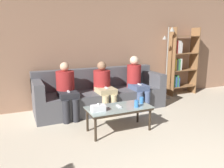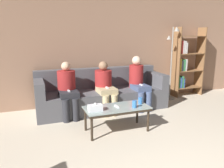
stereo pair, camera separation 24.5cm
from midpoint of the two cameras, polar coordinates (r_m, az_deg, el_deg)
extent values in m
cube|color=#9E755B|center=(5.13, -6.69, 9.22)|extent=(12.00, 0.06, 2.60)
cube|color=#515156|center=(4.78, -4.30, -4.15)|extent=(2.79, 0.88, 0.44)
cube|color=#515156|center=(4.99, -5.71, 1.70)|extent=(2.79, 0.20, 0.44)
cube|color=#515156|center=(4.43, -20.44, -1.25)|extent=(0.18, 0.88, 0.31)
cube|color=#515156|center=(5.26, 9.12, 1.43)|extent=(0.18, 0.88, 0.31)
cube|color=#8C9E99|center=(3.65, -0.13, -6.13)|extent=(1.08, 0.50, 0.02)
cube|color=#2D2319|center=(3.66, -0.13, -6.56)|extent=(1.06, 0.49, 0.04)
cylinder|color=#2D2319|center=(3.40, -6.44, -11.87)|extent=(0.04, 0.04, 0.37)
cylinder|color=#2D2319|center=(3.78, 8.00, -9.34)|extent=(0.04, 0.04, 0.37)
cylinder|color=#2D2319|center=(3.76, -8.33, -9.51)|extent=(0.04, 0.04, 0.37)
cylinder|color=#2D2319|center=(4.10, 5.02, -7.49)|extent=(0.04, 0.04, 0.37)
cylinder|color=#3372BF|center=(3.63, 4.50, -5.15)|extent=(0.07, 0.07, 0.12)
cylinder|color=#3372BF|center=(3.84, 5.91, -4.22)|extent=(0.07, 0.07, 0.11)
cube|color=white|center=(3.45, -5.67, -6.30)|extent=(0.22, 0.12, 0.10)
sphere|color=white|center=(3.43, -5.70, -5.32)|extent=(0.04, 0.04, 0.04)
cube|color=white|center=(3.64, -0.13, -5.84)|extent=(0.04, 0.15, 0.02)
cube|color=brown|center=(5.96, 14.03, 5.52)|extent=(0.02, 0.32, 1.80)
cube|color=brown|center=(6.46, 19.52, 5.69)|extent=(0.02, 0.32, 1.80)
cube|color=brown|center=(6.31, 16.50, -0.48)|extent=(0.78, 0.32, 0.02)
cube|color=#38844C|center=(6.08, 14.34, 0.75)|extent=(0.03, 0.24, 0.31)
cube|color=#33569E|center=(6.12, 14.70, 0.65)|extent=(0.06, 0.24, 0.28)
cube|color=#38844C|center=(6.15, 15.13, 0.85)|extent=(0.04, 0.24, 0.31)
cube|color=#33569E|center=(6.18, 15.41, 0.59)|extent=(0.03, 0.24, 0.25)
cube|color=brown|center=(6.23, 16.76, 3.56)|extent=(0.78, 0.32, 0.02)
cube|color=gold|center=(6.01, 14.58, 5.02)|extent=(0.03, 0.24, 0.32)
cube|color=#232328|center=(6.05, 14.95, 4.81)|extent=(0.06, 0.24, 0.27)
cube|color=#38844C|center=(6.08, 15.43, 4.94)|extent=(0.06, 0.24, 0.30)
cube|color=silver|center=(6.12, 15.87, 5.02)|extent=(0.04, 0.24, 0.31)
cube|color=brown|center=(6.18, 17.02, 7.68)|extent=(0.78, 0.32, 0.02)
cube|color=red|center=(5.98, 14.86, 9.34)|extent=(0.04, 0.24, 0.33)
cube|color=silver|center=(6.00, 15.19, 9.34)|extent=(0.03, 0.24, 0.33)
cube|color=silver|center=(6.04, 15.59, 9.29)|extent=(0.05, 0.24, 0.32)
cube|color=silver|center=(6.07, 15.96, 9.08)|extent=(0.03, 0.24, 0.28)
cube|color=brown|center=(6.17, 17.29, 11.85)|extent=(0.78, 0.32, 0.02)
cylinder|color=gray|center=(5.86, 12.54, -3.39)|extent=(0.26, 0.26, 0.02)
cylinder|color=gray|center=(5.69, 12.96, 5.23)|extent=(0.03, 0.03, 1.80)
cone|color=gray|center=(5.71, 14.21, 13.74)|extent=(0.14, 0.14, 0.12)
cone|color=gray|center=(5.63, 12.37, 11.81)|extent=(0.12, 0.12, 0.10)
cylinder|color=#28282D|center=(4.14, -13.51, -7.09)|extent=(0.13, 0.13, 0.44)
cylinder|color=#28282D|center=(4.18, -11.07, -6.82)|extent=(0.13, 0.13, 0.44)
cube|color=#28282D|center=(4.27, -13.03, -2.67)|extent=(0.36, 0.41, 0.10)
cylinder|color=maroon|center=(4.43, -13.66, 0.26)|extent=(0.36, 0.36, 0.47)
sphere|color=#DBAD89|center=(4.37, -13.88, 4.41)|extent=(0.18, 0.18, 0.18)
cube|color=white|center=(4.22, -12.96, -1.95)|extent=(0.04, 0.12, 0.02)
cylinder|color=tan|center=(4.33, -3.33, -5.89)|extent=(0.13, 0.13, 0.44)
cylinder|color=tan|center=(4.40, -1.12, -5.60)|extent=(0.13, 0.13, 0.44)
cube|color=tan|center=(4.47, -3.24, -1.69)|extent=(0.36, 0.41, 0.10)
cylinder|color=maroon|center=(4.63, -4.18, 0.88)|extent=(0.36, 0.36, 0.44)
sphere|color=#997051|center=(4.57, -4.24, 4.73)|extent=(0.19, 0.19, 0.19)
cube|color=white|center=(4.42, -3.06, -0.99)|extent=(0.04, 0.12, 0.02)
cylinder|color=#47567A|center=(4.64, 5.75, -4.69)|extent=(0.13, 0.13, 0.44)
cylinder|color=#47567A|center=(4.73, 7.65, -4.41)|extent=(0.13, 0.13, 0.44)
cube|color=#47567A|center=(4.79, 5.49, -0.78)|extent=(0.31, 0.43, 0.10)
cylinder|color=maroon|center=(4.93, 4.32, 2.05)|extent=(0.31, 0.31, 0.51)
sphere|color=beige|center=(4.88, 4.39, 6.16)|extent=(0.20, 0.20, 0.20)
cube|color=white|center=(4.74, 5.76, -0.12)|extent=(0.04, 0.12, 0.02)
camera|label=1|loc=(0.12, -91.70, -0.37)|focal=35.00mm
camera|label=2|loc=(0.12, 88.30, 0.37)|focal=35.00mm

